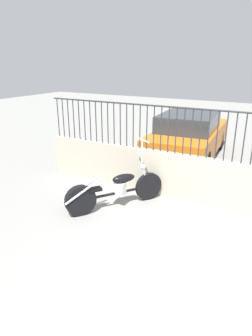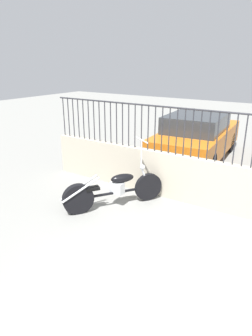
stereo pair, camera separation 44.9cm
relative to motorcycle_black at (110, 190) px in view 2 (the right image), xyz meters
name	(u,v)px [view 2 (the right image)]	position (x,y,z in m)	size (l,w,h in m)	color
ground_plane	(191,292)	(2.35, -1.38, -0.38)	(40.00, 40.00, 0.00)	gray
low_wall	(242,192)	(2.35, 1.13, 0.13)	(9.47, 0.18, 1.02)	#B2A893
fence_railing	(251,134)	(2.35, 1.13, 1.27)	(9.47, 0.04, 1.00)	#2D2D33
motorcycle_black	(110,190)	(0.00, 0.00, 0.00)	(1.33, 1.91, 1.40)	black
car_orange	(197,137)	(0.27, 4.11, 0.33)	(2.06, 4.35, 1.41)	black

